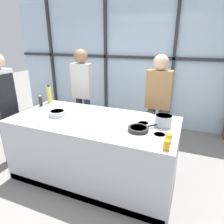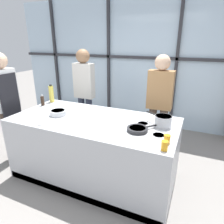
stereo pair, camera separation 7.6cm
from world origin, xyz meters
TOP-DOWN VIEW (x-y plane):
  - ground_plane at (0.00, 0.00)m, footprint 18.00×18.00m
  - back_window_wall at (0.00, 2.23)m, footprint 6.40×0.10m
  - demo_island at (0.00, -0.00)m, footprint 2.24×1.07m
  - chef at (-1.46, -0.13)m, footprint 0.24×0.38m
  - spectator_far_left at (-0.70, 0.94)m, footprint 0.37×0.25m
  - spectator_center_left at (0.70, 0.94)m, footprint 0.40×0.24m
  - frying_pan at (0.66, -0.12)m, footprint 0.35×0.36m
  - saucepan at (0.91, 0.13)m, footprint 0.35×0.25m
  - white_plate at (-0.48, -0.35)m, footprint 0.24×0.24m
  - mixing_bowl at (-0.52, -0.07)m, footprint 0.23×0.23m
  - oil_bottle at (-1.02, 0.40)m, footprint 0.08×0.08m
  - pepper_grinder at (-1.03, 0.19)m, footprint 0.05×0.05m
  - juice_glass_near at (1.02, -0.43)m, footprint 0.07×0.07m
  - juice_glass_far at (1.02, -0.29)m, footprint 0.07×0.07m

SIDE VIEW (x-z plane):
  - ground_plane at x=0.00m, z-range 0.00..0.00m
  - demo_island at x=0.00m, z-range 0.00..0.90m
  - white_plate at x=-0.48m, z-range 0.90..0.92m
  - frying_pan at x=0.66m, z-range 0.91..0.95m
  - mixing_bowl at x=-0.52m, z-range 0.91..0.98m
  - juice_glass_near at x=1.02m, z-range 0.90..1.00m
  - juice_glass_far at x=1.02m, z-range 0.90..1.00m
  - saucepan at x=0.91m, z-range 0.91..1.05m
  - pepper_grinder at x=-1.03m, z-range 0.89..1.07m
  - spectator_center_left at x=0.70m, z-range 0.14..1.84m
  - chef at x=-1.46m, z-range 0.15..1.90m
  - spectator_far_left at x=-0.70m, z-range 0.16..1.92m
  - oil_bottle at x=-1.02m, z-range 0.90..1.20m
  - back_window_wall at x=0.00m, z-range 0.00..2.80m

